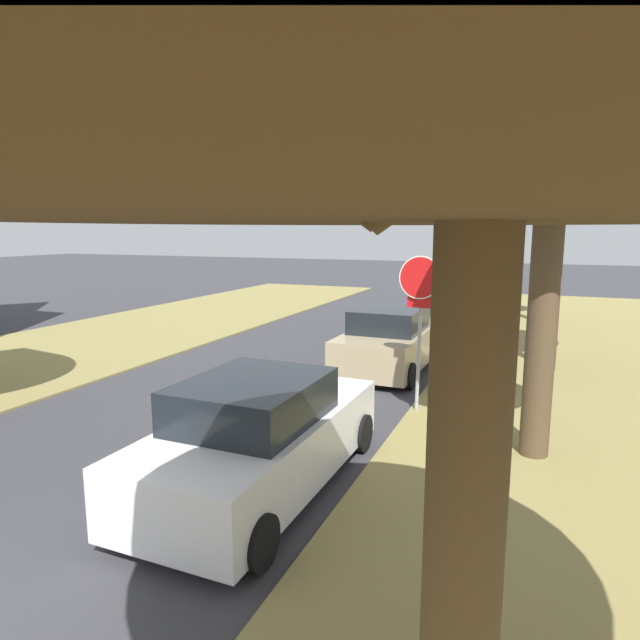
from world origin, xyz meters
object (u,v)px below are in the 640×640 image
object	(u,v)px
stop_sign_far	(420,300)
parked_sedan_white	(260,437)
street_tree_right_far	(555,135)
street_tree_right_mid_a	(558,93)
parked_sedan_navy	(437,305)
street_tree_right_mid_b	(568,104)
parked_sedan_tan	(391,340)

from	to	relation	value
stop_sign_far	parked_sedan_white	distance (m)	4.33
parked_sedan_white	stop_sign_far	bearing A→B (deg)	71.27
stop_sign_far	street_tree_right_far	xyz separation A→B (m)	(2.22, 11.65, 4.62)
street_tree_right_mid_a	parked_sedan_navy	world-z (taller)	street_tree_right_mid_a
parked_sedan_white	street_tree_right_mid_a	bearing A→B (deg)	35.85
stop_sign_far	parked_sedan_navy	bearing A→B (deg)	98.19
street_tree_right_mid_b	stop_sign_far	bearing A→B (deg)	-118.63
street_tree_right_far	parked_sedan_navy	xyz separation A→B (m)	(-3.67, -1.59, -6.09)
street_tree_right_far	parked_sedan_tan	xyz separation A→B (m)	(-3.57, -8.56, -6.09)
parked_sedan_white	parked_sedan_tan	world-z (taller)	same
street_tree_right_far	parked_sedan_tan	world-z (taller)	street_tree_right_far
stop_sign_far	parked_sedan_navy	size ratio (longest dim) A/B	0.67
street_tree_right_mid_a	parked_sedan_white	world-z (taller)	street_tree_right_mid_a
street_tree_right_mid_a	street_tree_right_mid_b	distance (m)	5.86
stop_sign_far	parked_sedan_navy	world-z (taller)	stop_sign_far
street_tree_right_mid_a	parked_sedan_navy	bearing A→B (deg)	107.41
street_tree_right_far	parked_sedan_tan	size ratio (longest dim) A/B	1.99
street_tree_right_mid_b	parked_sedan_tan	world-z (taller)	street_tree_right_mid_b
street_tree_right_far	parked_sedan_white	bearing A→B (deg)	-102.81
stop_sign_far	street_tree_right_far	world-z (taller)	street_tree_right_far
street_tree_right_mid_b	street_tree_right_mid_a	bearing A→B (deg)	-92.68
parked_sedan_white	parked_sedan_navy	size ratio (longest dim) A/B	1.00
street_tree_right_mid_a	street_tree_right_far	size ratio (longest dim) A/B	0.78
street_tree_right_far	parked_sedan_navy	size ratio (longest dim) A/B	1.99
street_tree_right_mid_a	parked_sedan_white	xyz separation A→B (m)	(-3.44, -2.49, -4.65)
street_tree_right_mid_a	street_tree_right_mid_b	xyz separation A→B (m)	(0.27, 5.77, 1.01)
street_tree_right_far	parked_sedan_white	world-z (taller)	street_tree_right_far
parked_sedan_white	parked_sedan_tan	bearing A→B (deg)	90.34
street_tree_right_far	street_tree_right_mid_a	bearing A→B (deg)	-90.37
street_tree_right_mid_b	parked_sedan_white	bearing A→B (deg)	-114.20
street_tree_right_mid_b	parked_sedan_tan	bearing A→B (deg)	-160.74
parked_sedan_white	street_tree_right_mid_b	bearing A→B (deg)	65.80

